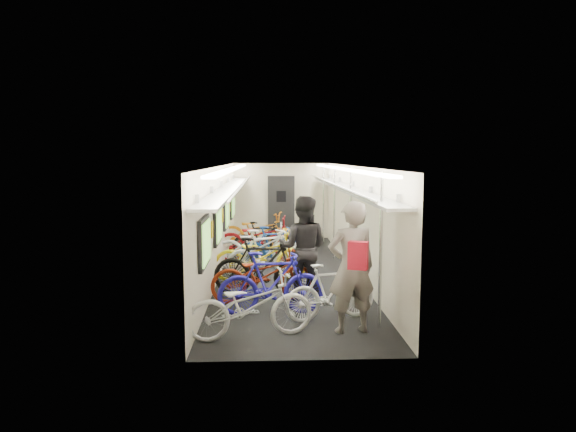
{
  "coord_description": "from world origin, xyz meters",
  "views": [
    {
      "loc": [
        -0.46,
        -11.32,
        2.6
      ],
      "look_at": [
        0.06,
        1.22,
        1.15
      ],
      "focal_mm": 32.0,
      "sensor_mm": 36.0,
      "label": 1
    }
  ],
  "objects": [
    {
      "name": "train_car_shell",
      "position": [
        -0.36,
        0.71,
        1.66
      ],
      "size": [
        10.0,
        10.0,
        10.0
      ],
      "color": "black",
      "rests_on": "ground"
    },
    {
      "name": "bicycle_11",
      "position": [
        0.55,
        -3.38,
        0.46
      ],
      "size": [
        1.61,
        0.87,
        0.93
      ],
      "primitive_type": "imported",
      "rotation": [
        0.0,
        0.0,
        1.87
      ],
      "color": "white",
      "rests_on": "ground"
    },
    {
      "name": "bicycle_2",
      "position": [
        -0.53,
        -2.29,
        0.49
      ],
      "size": [
        1.97,
        0.96,
        0.99
      ],
      "primitive_type": "imported",
      "rotation": [
        0.0,
        0.0,
        1.74
      ],
      "color": "maroon",
      "rests_on": "ground"
    },
    {
      "name": "bicycle_1",
      "position": [
        -0.39,
        -3.07,
        0.53
      ],
      "size": [
        1.82,
        0.66,
        1.07
      ],
      "primitive_type": "imported",
      "rotation": [
        0.0,
        0.0,
        1.66
      ],
      "color": "#231CA9",
      "rests_on": "ground"
    },
    {
      "name": "bicycle_6",
      "position": [
        -0.67,
        0.49,
        0.53
      ],
      "size": [
        2.04,
        0.75,
        1.07
      ],
      "primitive_type": "imported",
      "rotation": [
        0.0,
        0.0,
        1.55
      ],
      "color": "silver",
      "rests_on": "ground"
    },
    {
      "name": "bicycle_4",
      "position": [
        -0.59,
        -0.67,
        0.53
      ],
      "size": [
        2.07,
        0.93,
        1.05
      ],
      "primitive_type": "imported",
      "rotation": [
        0.0,
        0.0,
        1.69
      ],
      "color": "yellow",
      "rests_on": "ground"
    },
    {
      "name": "bicycle_7",
      "position": [
        -0.28,
        0.53,
        0.5
      ],
      "size": [
        1.72,
        0.74,
        1.0
      ],
      "primitive_type": "imported",
      "rotation": [
        0.0,
        0.0,
        1.74
      ],
      "color": "navy",
      "rests_on": "ground"
    },
    {
      "name": "backpack",
      "position": [
        0.77,
        -4.57,
        1.28
      ],
      "size": [
        0.29,
        0.23,
        0.38
      ],
      "primitive_type": "cube",
      "rotation": [
        0.0,
        0.0,
        -0.37
      ],
      "color": "red",
      "rests_on": "passenger_near"
    },
    {
      "name": "bicycle_0",
      "position": [
        -0.7,
        -4.15,
        0.48
      ],
      "size": [
        1.94,
        1.06,
        0.97
      ],
      "primitive_type": "imported",
      "rotation": [
        0.0,
        0.0,
        1.81
      ],
      "color": "silver",
      "rests_on": "ground"
    },
    {
      "name": "passenger_near",
      "position": [
        0.78,
        -3.96,
        0.98
      ],
      "size": [
        0.79,
        0.59,
        1.97
      ],
      "primitive_type": "imported",
      "rotation": [
        0.0,
        0.0,
        3.32
      ],
      "color": "gray",
      "rests_on": "ground"
    },
    {
      "name": "bicycle_10",
      "position": [
        -0.71,
        2.46,
        0.56
      ],
      "size": [
        2.26,
        1.31,
        1.12
      ],
      "primitive_type": "imported",
      "rotation": [
        0.0,
        0.0,
        1.29
      ],
      "color": "orange",
      "rests_on": "ground"
    },
    {
      "name": "bicycle_8",
      "position": [
        -0.62,
        1.18,
        0.58
      ],
      "size": [
        2.25,
        0.95,
        1.15
      ],
      "primitive_type": "imported",
      "rotation": [
        0.0,
        0.0,
        1.48
      ],
      "color": "maroon",
      "rests_on": "ground"
    },
    {
      "name": "bicycle_5",
      "position": [
        -0.49,
        -0.6,
        0.55
      ],
      "size": [
        1.87,
        1.23,
        1.09
      ],
      "primitive_type": "imported",
      "rotation": [
        0.0,
        0.0,
        2.01
      ],
      "color": "silver",
      "rests_on": "ground"
    },
    {
      "name": "bicycle_3",
      "position": [
        -0.55,
        -1.93,
        0.56
      ],
      "size": [
        1.92,
        0.81,
        1.12
      ],
      "primitive_type": "imported",
      "rotation": [
        0.0,
        0.0,
        1.42
      ],
      "color": "black",
      "rests_on": "ground"
    },
    {
      "name": "bicycle_9",
      "position": [
        -0.57,
        1.87,
        0.47
      ],
      "size": [
        1.55,
        0.46,
        0.93
      ],
      "primitive_type": "imported",
      "rotation": [
        0.0,
        0.0,
        1.56
      ],
      "color": "black",
      "rests_on": "ground"
    },
    {
      "name": "passenger_mid",
      "position": [
        0.2,
        -2.14,
        0.95
      ],
      "size": [
        1.06,
        0.91,
        1.9
      ],
      "primitive_type": "imported",
      "rotation": [
        0.0,
        0.0,
        2.92
      ],
      "color": "black",
      "rests_on": "ground"
    }
  ]
}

